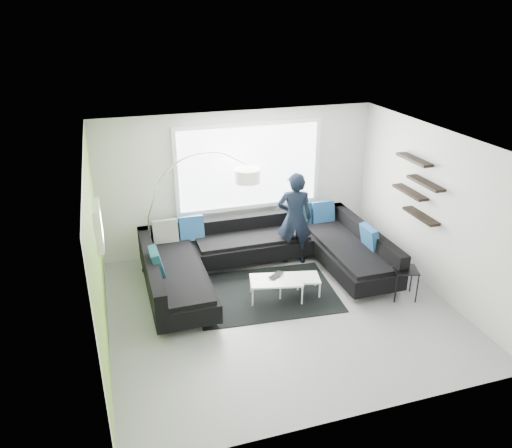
# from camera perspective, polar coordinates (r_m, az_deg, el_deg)

# --- Properties ---
(ground) EXTENTS (5.50, 5.50, 0.00)m
(ground) POSITION_cam_1_polar(r_m,az_deg,el_deg) (8.38, 2.78, -9.59)
(ground) COLOR gray
(ground) RESTS_ON ground
(room_shell) EXTENTS (5.54, 5.04, 2.82)m
(room_shell) POSITION_cam_1_polar(r_m,az_deg,el_deg) (7.73, 2.79, 2.55)
(room_shell) COLOR silver
(room_shell) RESTS_ON ground
(sectional_sofa) EXTENTS (4.24, 2.63, 0.91)m
(sectional_sofa) POSITION_cam_1_polar(r_m,az_deg,el_deg) (9.00, 1.05, -4.09)
(sectional_sofa) COLOR black
(sectional_sofa) RESTS_ON ground
(rug) EXTENTS (2.53, 1.94, 0.01)m
(rug) POSITION_cam_1_polar(r_m,az_deg,el_deg) (8.77, 1.07, -7.87)
(rug) COLOR black
(rug) RESTS_ON ground
(coffee_table) EXTENTS (1.24, 0.89, 0.37)m
(coffee_table) POSITION_cam_1_polar(r_m,az_deg,el_deg) (8.62, 3.59, -7.13)
(coffee_table) COLOR silver
(coffee_table) RESTS_ON ground
(arc_lamp) EXTENTS (2.18, 1.02, 2.25)m
(arc_lamp) POSITION_cam_1_polar(r_m,az_deg,el_deg) (9.16, -12.25, 0.85)
(arc_lamp) COLOR white
(arc_lamp) RESTS_ON ground
(side_table) EXTENTS (0.49, 0.49, 0.54)m
(side_table) POSITION_cam_1_polar(r_m,az_deg,el_deg) (8.90, 16.53, -6.49)
(side_table) COLOR black
(side_table) RESTS_ON ground
(person) EXTENTS (0.91, 0.82, 1.81)m
(person) POSITION_cam_1_polar(r_m,az_deg,el_deg) (9.45, 4.43, 0.64)
(person) COLOR black
(person) RESTS_ON ground
(laptop) EXTENTS (0.51, 0.51, 0.02)m
(laptop) POSITION_cam_1_polar(r_m,az_deg,el_deg) (8.52, 2.56, -5.99)
(laptop) COLOR black
(laptop) RESTS_ON coffee_table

